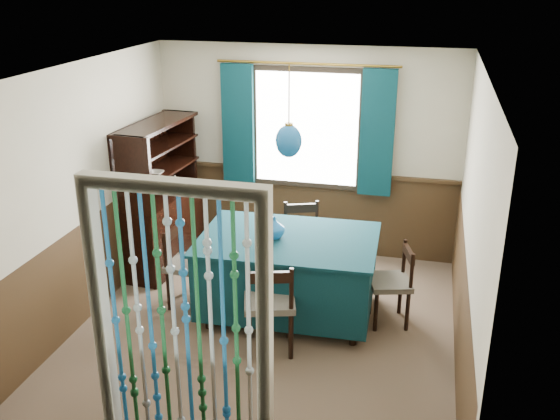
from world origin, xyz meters
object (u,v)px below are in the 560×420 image
(chair_left, at_px, (186,264))
(bowl_shelf, at_px, (156,173))
(sideboard, at_px, (162,216))
(pendant_lamp, at_px, (289,141))
(chair_far, at_px, (303,241))
(chair_near, at_px, (270,304))
(vase_sideboard, at_px, (175,181))
(dining_table, at_px, (288,271))
(vase_table, at_px, (274,228))
(chair_right, at_px, (393,282))

(chair_left, xyz_separation_m, bowl_shelf, (-0.58, 0.66, 0.74))
(sideboard, bearing_deg, pendant_lamp, -20.85)
(chair_far, relative_size, chair_left, 1.03)
(chair_near, xyz_separation_m, bowl_shelf, (-1.62, 1.28, 0.71))
(chair_left, xyz_separation_m, pendant_lamp, (1.06, 0.07, 1.36))
(bowl_shelf, height_order, vase_sideboard, bowl_shelf)
(dining_table, distance_m, pendant_lamp, 1.33)
(chair_near, relative_size, vase_table, 4.57)
(vase_table, bearing_deg, bowl_shelf, 157.50)
(pendant_lamp, relative_size, bowl_shelf, 4.57)
(pendant_lamp, bearing_deg, bowl_shelf, 160.00)
(chair_left, relative_size, sideboard, 0.50)
(dining_table, xyz_separation_m, chair_left, (-1.06, -0.07, -0.02))
(sideboard, distance_m, vase_sideboard, 0.46)
(chair_near, xyz_separation_m, sideboard, (-1.68, 1.48, 0.11))
(chair_far, bearing_deg, dining_table, 71.92)
(bowl_shelf, relative_size, vase_sideboard, 1.12)
(vase_table, height_order, vase_sideboard, vase_table)
(chair_left, xyz_separation_m, sideboard, (-0.64, 0.86, 0.14))
(chair_right, height_order, sideboard, sideboard)
(sideboard, bearing_deg, chair_far, 3.76)
(chair_right, bearing_deg, vase_sideboard, 53.10)
(chair_near, distance_m, vase_table, 0.81)
(vase_table, bearing_deg, vase_sideboard, 143.15)
(chair_right, relative_size, pendant_lamp, 0.97)
(chair_near, relative_size, vase_sideboard, 5.52)
(pendant_lamp, xyz_separation_m, bowl_shelf, (-1.64, 0.60, -0.62))
(sideboard, bearing_deg, chair_right, -10.50)
(chair_left, bearing_deg, chair_far, 132.31)
(chair_far, relative_size, bowl_shelf, 4.75)
(vase_sideboard, bearing_deg, chair_far, -11.12)
(chair_far, bearing_deg, bowl_shelf, -12.76)
(chair_far, height_order, vase_sideboard, vase_sideboard)
(vase_table, distance_m, bowl_shelf, 1.64)
(bowl_shelf, bearing_deg, dining_table, -20.00)
(chair_far, relative_size, sideboard, 0.51)
(dining_table, height_order, chair_right, dining_table)
(pendant_lamp, bearing_deg, vase_sideboard, 146.12)
(chair_near, bearing_deg, vase_sideboard, 115.75)
(dining_table, xyz_separation_m, chair_far, (-0.02, 0.78, -0.01))
(chair_left, bearing_deg, chair_right, 97.13)
(chair_right, distance_m, vase_sideboard, 2.90)
(vase_table, bearing_deg, chair_far, 81.53)
(chair_far, distance_m, vase_table, 0.94)
(chair_near, bearing_deg, dining_table, 72.56)
(sideboard, distance_m, bowl_shelf, 0.63)
(vase_sideboard, bearing_deg, sideboard, -101.21)
(dining_table, height_order, vase_table, vase_table)
(dining_table, height_order, chair_near, chair_near)
(dining_table, distance_m, chair_far, 0.78)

